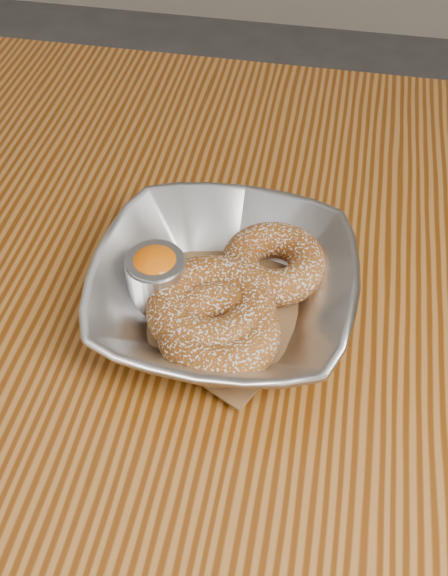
% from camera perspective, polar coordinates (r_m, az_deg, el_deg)
% --- Properties ---
extents(table, '(1.20, 0.80, 0.75)m').
position_cam_1_polar(table, '(0.65, -1.50, -6.93)').
color(table, brown).
rests_on(table, ground_plane).
extents(serving_bowl, '(0.21, 0.21, 0.05)m').
position_cam_1_polar(serving_bowl, '(0.55, 0.00, -0.27)').
color(serving_bowl, '#B0B3B7').
rests_on(serving_bowl, table).
extents(parchment, '(0.20, 0.20, 0.00)m').
position_cam_1_polar(parchment, '(0.56, 0.00, -1.44)').
color(parchment, brown).
rests_on(parchment, table).
extents(donut_back, '(0.11, 0.11, 0.03)m').
position_cam_1_polar(donut_back, '(0.57, 4.23, 2.11)').
color(donut_back, brown).
rests_on(donut_back, parchment).
extents(donut_front, '(0.13, 0.13, 0.03)m').
position_cam_1_polar(donut_front, '(0.52, -0.43, -3.75)').
color(donut_front, brown).
rests_on(donut_front, parchment).
extents(donut_extra, '(0.13, 0.13, 0.04)m').
position_cam_1_polar(donut_extra, '(0.53, -1.08, -1.69)').
color(donut_extra, brown).
rests_on(donut_extra, parchment).
extents(ramekin, '(0.05, 0.05, 0.05)m').
position_cam_1_polar(ramekin, '(0.55, -5.73, 0.93)').
color(ramekin, '#B0B3B7').
rests_on(ramekin, table).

